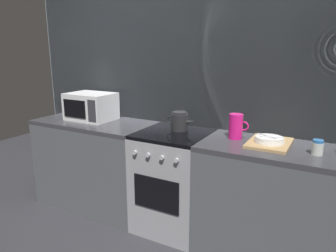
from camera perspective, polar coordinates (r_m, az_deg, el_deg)
The scene contains 10 objects.
ground_plane at distance 3.06m, azimuth 0.97°, elevation -17.65°, with size 8.00×8.00×0.00m, color #2D2D33.
back_wall at distance 2.93m, azimuth 4.05°, elevation 5.97°, with size 3.60×0.05×2.40m.
counter_left at distance 3.34m, azimuth -12.87°, elevation -6.66°, with size 1.20×0.60×0.90m.
stove_unit at distance 2.85m, azimuth 1.00°, elevation -9.94°, with size 0.60×0.63×0.90m.
counter_right at distance 2.60m, azimuth 19.33°, elevation -13.27°, with size 1.20×0.60×0.90m.
microwave at distance 3.26m, azimuth -13.87°, elevation 3.49°, with size 0.46×0.35×0.27m.
kettle at distance 2.75m, azimuth 2.12°, elevation 0.86°, with size 0.28×0.15×0.17m.
pitcher at distance 2.56m, azimuth 12.27°, elevation -0.05°, with size 0.16×0.11×0.20m.
dish_pile at distance 2.48m, azimuth 17.98°, elevation -2.70°, with size 0.30×0.40×0.07m.
spice_jar at distance 2.36m, azimuth 25.60°, elevation -3.55°, with size 0.08×0.08×0.10m.
Camera 1 is at (1.22, -2.31, 1.60)m, focal length 33.44 mm.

